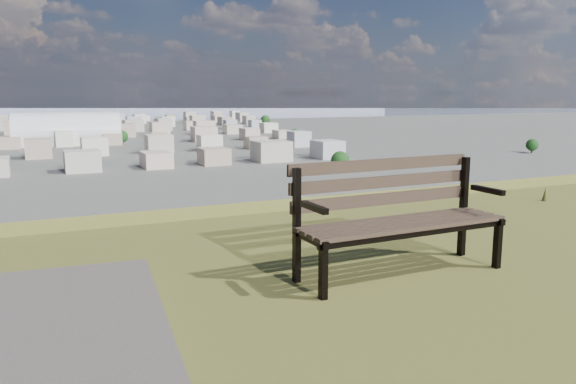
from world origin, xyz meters
name	(u,v)px	position (x,y,z in m)	size (l,w,h in m)	color
park_bench	(396,210)	(-0.94, 1.66, 25.47)	(1.60, 0.55, 0.83)	#443227
arena	(68,135)	(14.38, 310.18, 5.16)	(53.28, 25.46, 21.90)	silver
city_blocks	(36,129)	(0.00, 394.44, 3.50)	(395.00, 361.00, 7.00)	#BCB6A5
bay_water	(31,112)	(0.00, 900.00, 0.00)	(2400.00, 700.00, 0.12)	#8893AD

